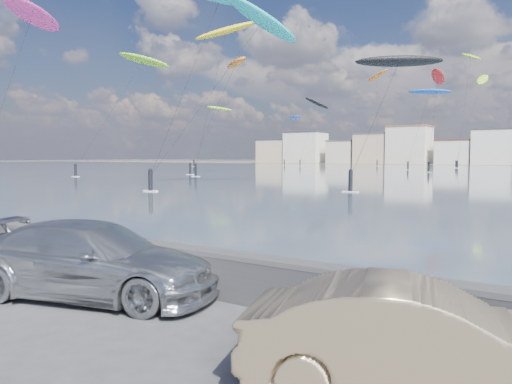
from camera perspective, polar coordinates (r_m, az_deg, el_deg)
ground at (r=9.74m, az=-19.00°, el=-14.21°), size 700.00×700.00×0.00m
seawall at (r=11.34m, az=-7.98°, el=-8.37°), size 400.00×0.36×1.08m
car_silver at (r=11.34m, az=-18.21°, el=-7.37°), size 6.00×3.81×1.62m
car_champagne at (r=6.80m, az=17.96°, el=-15.85°), size 4.67×2.85×1.45m
kitesurfer_1 at (r=52.62m, az=0.73°, el=18.86°), size 6.57×17.57×18.64m
kitesurfer_2 at (r=68.26m, az=-24.21°, el=17.86°), size 5.92×12.14×21.64m
kitesurfer_3 at (r=51.23m, az=15.99°, el=14.00°), size 8.45×12.67×12.79m
kitesurfer_5 at (r=124.77m, az=19.21°, el=10.70°), size 10.48×12.44×19.08m
kitesurfer_7 at (r=158.91m, az=6.94°, el=9.92°), size 7.64×12.36×21.85m
kitesurfer_8 at (r=88.33m, az=-2.30°, el=14.44°), size 9.75×13.42×20.30m
kitesurfer_9 at (r=154.20m, az=-4.19°, el=9.43°), size 5.13×15.14×18.47m
kitesurfer_11 at (r=151.92m, az=23.33°, el=13.87°), size 7.37×19.01×32.02m
kitesurfer_12 at (r=83.39m, az=-12.83°, el=14.32°), size 8.87×13.79×20.12m
kitesurfer_13 at (r=160.55m, az=24.44°, el=11.53°), size 5.85×19.08×27.77m
kitesurfer_14 at (r=169.68m, az=13.65°, el=12.69°), size 10.37×12.75×30.97m
kitesurfer_15 at (r=113.49m, az=20.07°, el=12.16°), size 5.26×18.39×21.43m
kitesurfer_16 at (r=84.22m, az=-3.46°, el=17.82°), size 10.54×12.75×25.18m
kitesurfer_17 at (r=176.01m, az=4.47°, el=8.42°), size 8.99×15.75×17.30m
kitesurfer_19 at (r=52.83m, az=-4.19°, el=20.98°), size 2.72×14.15×19.82m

